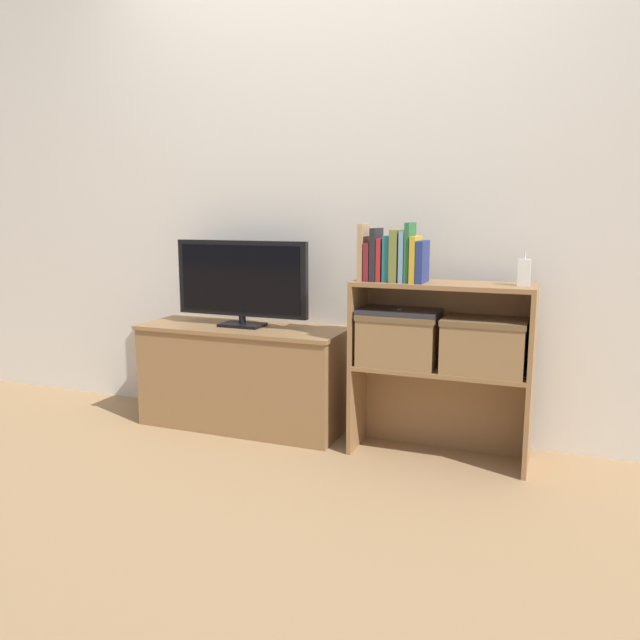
% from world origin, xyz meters
% --- Properties ---
extents(ground_plane, '(16.00, 16.00, 0.00)m').
position_xyz_m(ground_plane, '(0.00, 0.00, 0.00)').
color(ground_plane, '#A37F56').
extents(wall_back, '(10.00, 0.05, 2.40)m').
position_xyz_m(wall_back, '(0.00, 0.41, 1.20)').
color(wall_back, silver).
rests_on(wall_back, ground_plane).
extents(tv_stand, '(1.07, 0.40, 0.53)m').
position_xyz_m(tv_stand, '(-0.45, 0.19, 0.27)').
color(tv_stand, olive).
rests_on(tv_stand, ground_plane).
extents(tv, '(0.72, 0.14, 0.44)m').
position_xyz_m(tv, '(-0.45, 0.19, 0.76)').
color(tv, black).
rests_on(tv, tv_stand).
extents(bookshelf_lower_tier, '(0.79, 0.27, 0.42)m').
position_xyz_m(bookshelf_lower_tier, '(0.58, 0.19, 0.26)').
color(bookshelf_lower_tier, olive).
rests_on(bookshelf_lower_tier, ground_plane).
extents(bookshelf_upper_tier, '(0.79, 0.27, 0.38)m').
position_xyz_m(bookshelf_upper_tier, '(0.58, 0.19, 0.66)').
color(bookshelf_upper_tier, olive).
rests_on(bookshelf_upper_tier, bookshelf_lower_tier).
extents(book_tan, '(0.02, 0.13, 0.25)m').
position_xyz_m(book_tan, '(0.22, 0.10, 0.93)').
color(book_tan, tan).
rests_on(book_tan, bookshelf_upper_tier).
extents(book_maroon, '(0.02, 0.13, 0.17)m').
position_xyz_m(book_maroon, '(0.25, 0.10, 0.89)').
color(book_maroon, maroon).
rests_on(book_maroon, bookshelf_upper_tier).
extents(book_charcoal, '(0.03, 0.13, 0.23)m').
position_xyz_m(book_charcoal, '(0.28, 0.10, 0.92)').
color(book_charcoal, '#232328').
rests_on(book_charcoal, bookshelf_upper_tier).
extents(book_crimson, '(0.02, 0.13, 0.19)m').
position_xyz_m(book_crimson, '(0.31, 0.10, 0.90)').
color(book_crimson, '#B22328').
rests_on(book_crimson, bookshelf_upper_tier).
extents(book_teal, '(0.03, 0.12, 0.20)m').
position_xyz_m(book_teal, '(0.34, 0.10, 0.90)').
color(book_teal, '#1E7075').
rests_on(book_teal, bookshelf_upper_tier).
extents(book_olive, '(0.03, 0.14, 0.23)m').
position_xyz_m(book_olive, '(0.37, 0.10, 0.92)').
color(book_olive, olive).
rests_on(book_olive, bookshelf_upper_tier).
extents(book_skyblue, '(0.02, 0.14, 0.22)m').
position_xyz_m(book_skyblue, '(0.41, 0.10, 0.91)').
color(book_skyblue, '#709ECC').
rests_on(book_skyblue, bookshelf_upper_tier).
extents(book_forest, '(0.02, 0.14, 0.26)m').
position_xyz_m(book_forest, '(0.43, 0.10, 0.93)').
color(book_forest, '#286638').
rests_on(book_forest, bookshelf_upper_tier).
extents(book_mustard, '(0.02, 0.16, 0.20)m').
position_xyz_m(book_mustard, '(0.46, 0.10, 0.90)').
color(book_mustard, gold).
rests_on(book_mustard, bookshelf_upper_tier).
extents(book_navy, '(0.03, 0.16, 0.18)m').
position_xyz_m(book_navy, '(0.49, 0.10, 0.89)').
color(book_navy, navy).
rests_on(book_navy, bookshelf_upper_tier).
extents(baby_monitor, '(0.05, 0.04, 0.14)m').
position_xyz_m(baby_monitor, '(0.91, 0.13, 0.86)').
color(baby_monitor, white).
rests_on(baby_monitor, bookshelf_upper_tier).
extents(storage_basket_left, '(0.35, 0.24, 0.23)m').
position_xyz_m(storage_basket_left, '(0.39, 0.12, 0.55)').
color(storage_basket_left, '#937047').
rests_on(storage_basket_left, bookshelf_lower_tier).
extents(storage_basket_right, '(0.35, 0.24, 0.23)m').
position_xyz_m(storage_basket_right, '(0.77, 0.12, 0.55)').
color(storage_basket_right, '#937047').
rests_on(storage_basket_right, bookshelf_lower_tier).
extents(laptop, '(0.36, 0.22, 0.02)m').
position_xyz_m(laptop, '(0.39, 0.12, 0.66)').
color(laptop, '#2D2D33').
rests_on(laptop, storage_basket_left).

